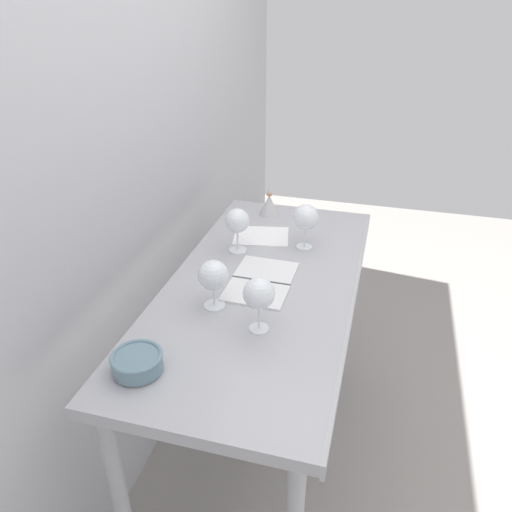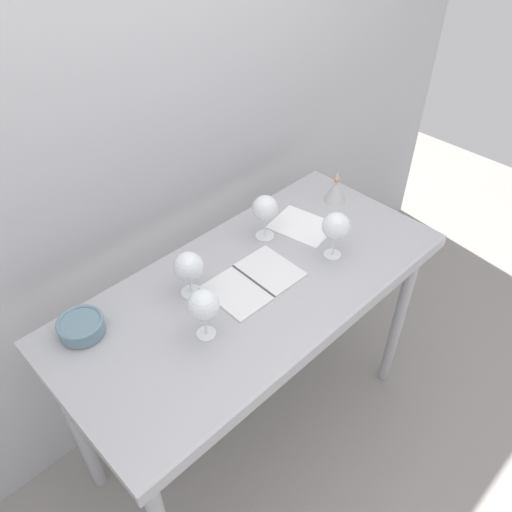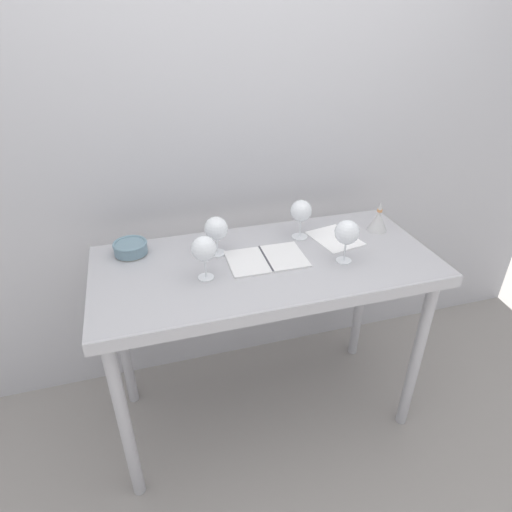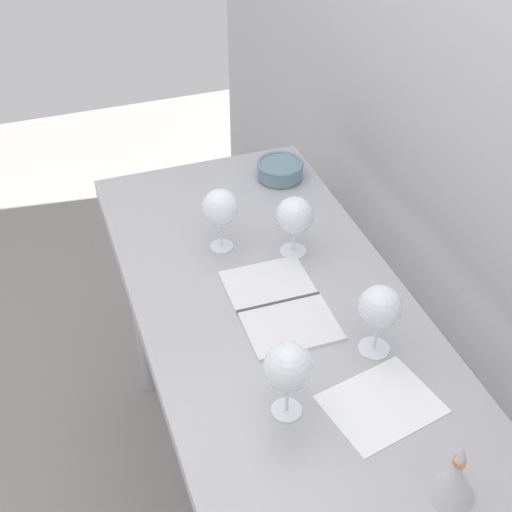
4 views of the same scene
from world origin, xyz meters
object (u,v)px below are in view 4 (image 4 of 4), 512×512
Objects in this scene: open_notebook at (278,304)px; tasting_bowl at (280,169)px; wine_glass_near_left at (220,208)px; wine_glass_near_right at (288,368)px; tasting_sheet_upper at (381,404)px; wine_glass_far_right at (380,308)px; decanter_funnel at (454,479)px; wine_glass_far_left at (295,217)px.

open_notebook is 0.57m from tasting_bowl.
open_notebook is at bearing 12.87° from wine_glass_near_left.
tasting_bowl is (-0.83, 0.30, -0.10)m from wine_glass_near_right.
tasting_sheet_upper is at bearing 75.22° from wine_glass_near_right.
wine_glass_near_left is 0.55× the size of open_notebook.
wine_glass_far_right is 1.25× the size of tasting_bowl.
wine_glass_far_right is 0.51m from wine_glass_near_left.
tasting_bowl is 1.01× the size of decanter_funnel.
wine_glass_near_right is at bearing -68.74° from wine_glass_far_right.
wine_glass_far_left is (0.08, 0.17, -0.01)m from wine_glass_near_left.
wine_glass_far_left reaches higher than decanter_funnel.
wine_glass_near_left is at bearing -45.01° from tasting_bowl.
wine_glass_far_right is 1.00× the size of wine_glass_near_left.
open_notebook reaches higher than tasting_sheet_upper.
wine_glass_near_right is 0.81× the size of tasting_sheet_upper.
wine_glass_far_right reaches higher than open_notebook.
wine_glass_far_left is 1.17× the size of tasting_bowl.
wine_glass_near_right is 0.23m from tasting_sheet_upper.
wine_glass_far_right is at bearing -4.31° from tasting_bowl.
wine_glass_far_right is 0.39m from wine_glass_far_left.
wine_glass_near_left is 0.79× the size of tasting_sheet_upper.
wine_glass_near_right is (0.10, -0.25, 0.00)m from wine_glass_far_right.
wine_glass_far_left is (-0.39, -0.04, -0.01)m from wine_glass_far_right.
tasting_sheet_upper is at bearing 16.06° from open_notebook.
wine_glass_far_left reaches higher than tasting_sheet_upper.
open_notebook is (0.18, -0.11, -0.11)m from wine_glass_far_left.
decanter_funnel is at bearing -5.37° from tasting_sheet_upper.
wine_glass_far_right reaches higher than tasting_bowl.
wine_glass_near_right reaches higher than wine_glass_far_right.
wine_glass_near_left is 0.57m from wine_glass_near_right.
wine_glass_far_right is 0.27m from wine_glass_near_right.
wine_glass_far_left is 0.53m from wine_glass_near_right.
tasting_bowl is (-0.53, 0.21, 0.03)m from open_notebook.
tasting_sheet_upper is at bearing -21.35° from wine_glass_far_right.
wine_glass_far_right is 0.74m from tasting_bowl.
wine_glass_near_left is at bearing 176.40° from wine_glass_near_right.
wine_glass_far_left is 0.55m from tasting_sheet_upper.
decanter_funnel is at bearing 37.71° from wine_glass_near_right.
wine_glass_near_left is at bearing -166.16° from open_notebook.
wine_glass_near_right reaches higher than open_notebook.
open_notebook is (0.26, 0.06, -0.12)m from wine_glass_near_left.
tasting_sheet_upper is at bearing 14.14° from wine_glass_near_left.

